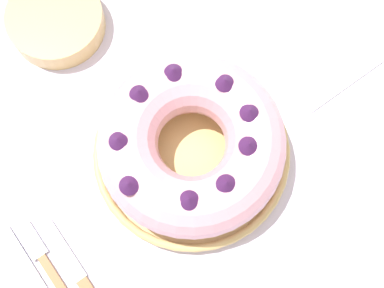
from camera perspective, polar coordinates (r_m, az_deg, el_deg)
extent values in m
plane|color=brown|center=(1.57, -0.49, -8.35)|extent=(8.00, 8.00, 0.00)
cube|color=silver|center=(0.82, -0.93, -2.04)|extent=(1.41, 1.04, 0.03)
cylinder|color=tan|center=(0.80, 0.00, -1.12)|extent=(0.28, 0.28, 0.01)
torus|color=tan|center=(0.79, 0.00, -0.92)|extent=(0.29, 0.29, 0.01)
torus|color=#E09EAD|center=(0.74, 0.00, 0.00)|extent=(0.26, 0.26, 0.09)
cone|color=#3D1947|center=(0.68, 3.69, -4.21)|extent=(0.03, 0.03, 0.01)
cone|color=#3D1947|center=(0.70, 6.09, -0.09)|extent=(0.04, 0.04, 0.01)
cone|color=#3D1947|center=(0.71, 6.19, 3.48)|extent=(0.04, 0.04, 0.01)
cone|color=#3D1947|center=(0.72, 3.54, 6.66)|extent=(0.04, 0.04, 0.01)
cone|color=#3D1947|center=(0.73, -2.00, 7.79)|extent=(0.04, 0.04, 0.01)
cone|color=#3D1947|center=(0.72, -5.71, 5.48)|extent=(0.04, 0.04, 0.01)
cone|color=#3D1947|center=(0.70, -7.89, 0.44)|extent=(0.03, 0.03, 0.01)
cone|color=#3D1947|center=(0.69, -6.77, -4.32)|extent=(0.04, 0.04, 0.01)
cone|color=#3D1947|center=(0.68, -0.30, -5.95)|extent=(0.04, 0.04, 0.01)
cube|color=silver|center=(0.81, -16.73, -9.88)|extent=(0.02, 0.05, 0.01)
cube|color=silver|center=(0.81, -17.53, -12.04)|extent=(0.02, 0.12, 0.00)
cube|color=silver|center=(0.80, -13.59, -11.03)|extent=(0.02, 0.10, 0.00)
cylinder|color=tan|center=(0.89, -14.31, 12.62)|extent=(0.15, 0.15, 0.04)
cube|color=white|center=(0.89, 14.59, 9.60)|extent=(0.18, 0.13, 0.00)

